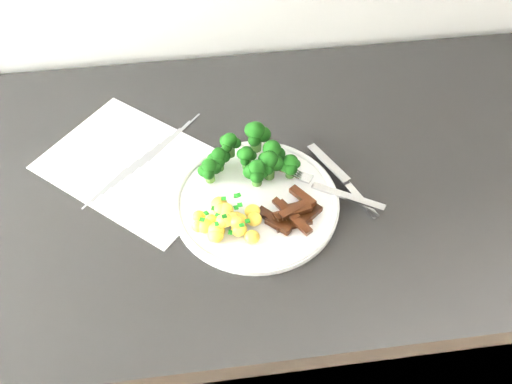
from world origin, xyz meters
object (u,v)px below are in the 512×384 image
at_px(fork, 333,190).
at_px(broccoli, 252,156).
at_px(knife, 351,189).
at_px(recipe_paper, 136,166).
at_px(counter, 206,321).
at_px(plate, 256,201).
at_px(beef_strips, 292,214).
at_px(potatoes, 227,220).

bearing_deg(fork, broccoli, 151.63).
bearing_deg(knife, recipe_paper, 163.45).
xyz_separation_m(recipe_paper, fork, (0.30, -0.10, 0.02)).
xyz_separation_m(recipe_paper, knife, (0.33, -0.10, 0.01)).
relative_size(counter, knife, 15.40).
bearing_deg(plate, recipe_paper, 150.58).
xyz_separation_m(plate, beef_strips, (0.05, -0.04, 0.01)).
xyz_separation_m(broccoli, beef_strips, (0.05, -0.10, -0.02)).
bearing_deg(beef_strips, plate, 141.76).
height_order(broccoli, potatoes, broccoli).
height_order(plate, fork, fork).
height_order(broccoli, knife, broccoli).
xyz_separation_m(broccoli, potatoes, (-0.05, -0.10, -0.02)).
bearing_deg(counter, recipe_paper, 146.43).
relative_size(recipe_paper, plate, 1.39).
relative_size(plate, broccoli, 1.59).
distance_m(counter, knife, 0.54).
height_order(recipe_paper, plate, plate).
distance_m(broccoli, potatoes, 0.12).
distance_m(potatoes, beef_strips, 0.10).
relative_size(plate, fork, 1.69).
bearing_deg(potatoes, plate, 40.48).
bearing_deg(plate, counter, 153.78).
distance_m(counter, potatoes, 0.50).
xyz_separation_m(broccoli, knife, (0.15, -0.06, -0.03)).
distance_m(fork, knife, 0.03).
bearing_deg(knife, beef_strips, -156.75).
xyz_separation_m(counter, beef_strips, (0.16, -0.09, 0.49)).
distance_m(plate, knife, 0.15).
xyz_separation_m(counter, knife, (0.26, -0.05, 0.48)).
xyz_separation_m(beef_strips, knife, (0.10, 0.04, -0.01)).
distance_m(recipe_paper, plate, 0.21).
height_order(recipe_paper, potatoes, potatoes).
height_order(broccoli, beef_strips, broccoli).
relative_size(counter, potatoes, 24.28).
height_order(plate, beef_strips, beef_strips).
relative_size(potatoes, fork, 0.69).
bearing_deg(broccoli, knife, -21.41).
height_order(counter, potatoes, potatoes).
bearing_deg(beef_strips, broccoli, 115.00).
relative_size(broccoli, fork, 1.06).
height_order(counter, plate, plate).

